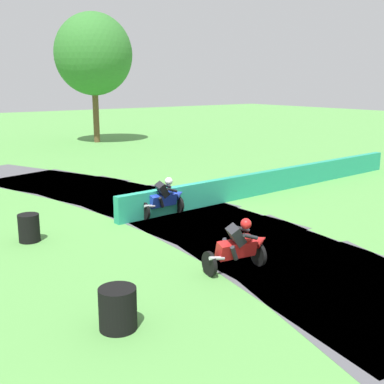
{
  "coord_description": "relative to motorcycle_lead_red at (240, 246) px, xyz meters",
  "views": [
    {
      "loc": [
        -9.42,
        -13.75,
        4.49
      ],
      "look_at": [
        -0.01,
        -1.01,
        0.9
      ],
      "focal_mm": 45.96,
      "sensor_mm": 36.0,
      "label": 1
    }
  ],
  "objects": [
    {
      "name": "tree_behind_barrier",
      "position": [
        8.58,
        25.53,
        5.72
      ],
      "size": [
        5.6,
        5.6,
        9.33
      ],
      "color": "brown",
      "rests_on": "ground"
    },
    {
      "name": "motorcycle_lead_red",
      "position": [
        0.0,
        0.0,
        0.0
      ],
      "size": [
        1.7,
        0.95,
        1.43
      ],
      "color": "black",
      "rests_on": "ground"
    },
    {
      "name": "safety_barrier",
      "position": [
        7.33,
        5.77,
        -0.19
      ],
      "size": [
        15.68,
        1.21,
        0.9
      ],
      "primitive_type": "cube",
      "rotation": [
        0.0,
        0.0,
        -1.51
      ],
      "color": "#239375",
      "rests_on": "ground"
    },
    {
      "name": "track_asphalt",
      "position": [
        1.16,
        5.42,
        -0.64
      ],
      "size": [
        8.07,
        27.69,
        0.01
      ],
      "color": "#515156",
      "rests_on": "ground"
    },
    {
      "name": "tire_stack_near",
      "position": [
        -3.69,
        -0.78,
        -0.24
      ],
      "size": [
        0.71,
        0.71,
        0.8
      ],
      "color": "black",
      "rests_on": "ground"
    },
    {
      "name": "ground_plane",
      "position": [
        1.88,
        5.46,
        -0.64
      ],
      "size": [
        120.0,
        120.0,
        0.0
      ],
      "primitive_type": "plane",
      "color": "#569947"
    },
    {
      "name": "tire_stack_mid_a",
      "position": [
        -3.31,
        5.26,
        -0.24
      ],
      "size": [
        0.6,
        0.6,
        0.8
      ],
      "color": "black",
      "rests_on": "ground"
    },
    {
      "name": "motorcycle_chase_blue",
      "position": [
        1.29,
        5.21,
        0.0
      ],
      "size": [
        1.68,
        0.81,
        1.43
      ],
      "color": "black",
      "rests_on": "ground"
    }
  ]
}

